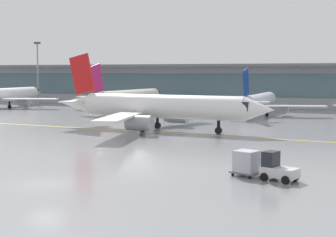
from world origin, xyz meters
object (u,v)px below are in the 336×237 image
Objects in this scene: cargo_dolly_lead at (246,162)px; apron_light_mast_0 at (38,70)px; gate_airplane_1 at (129,97)px; gate_airplane_2 at (259,101)px; baggage_tug at (277,168)px; gate_airplane_0 at (6,95)px; taxiing_regional_jet at (160,107)px.

apron_light_mast_0 reaches higher than cargo_dolly_lead.
gate_airplane_1 is 65.37m from cargo_dolly_lead.
gate_airplane_1 reaches higher than gate_airplane_2.
gate_airplane_0 is at bearing 160.29° from baggage_tug.
taxiing_regional_jet reaches higher than gate_airplane_2.
gate_airplane_0 reaches higher than cargo_dolly_lead.
gate_airplane_2 is 29.81m from taxiing_regional_jet.
cargo_dolly_lead is 98.64m from apron_light_mast_0.
apron_light_mast_0 reaches higher than gate_airplane_2.
gate_airplane_1 is 9.72× the size of baggage_tug.
gate_airplane_0 is 88.15m from baggage_tug.
baggage_tug is (20.33, -26.62, -2.26)m from taxiing_regional_jet.
gate_airplane_1 is 67.45m from baggage_tug.
gate_airplane_0 is at bearing -80.01° from apron_light_mast_0.
taxiing_regional_jet is at bearing -122.72° from gate_airplane_0.
taxiing_regional_jet is (48.53, -28.39, 0.34)m from gate_airplane_0.
apron_light_mast_0 is at bearing 68.77° from gate_airplane_1.
apron_light_mast_0 is (-58.61, 15.25, 5.74)m from gate_airplane_2.
apron_light_mast_0 is (-51.31, 44.15, 5.15)m from taxiing_regional_jet.
cargo_dolly_lead is (-2.45, 0.84, 0.16)m from baggage_tug.
cargo_dolly_lead is 0.16× the size of apron_light_mast_0.
baggage_tug is at bearing -44.65° from apron_light_mast_0.
apron_light_mast_0 is (-71.63, 70.77, 7.41)m from baggage_tug.
apron_light_mast_0 is at bearing 143.40° from taxiing_regional_jet.
taxiing_regional_jet is at bearing 143.65° from cargo_dolly_lead.
gate_airplane_1 reaches higher than cargo_dolly_lead.
baggage_tug is 100.97m from apron_light_mast_0.
gate_airplane_0 is 9.71× the size of baggage_tug.
apron_light_mast_0 reaches higher than gate_airplane_0.
baggage_tug is at bearing -0.00° from cargo_dolly_lead.
gate_airplane_0 is 56.22m from taxiing_regional_jet.
baggage_tug reaches higher than cargo_dolly_lead.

